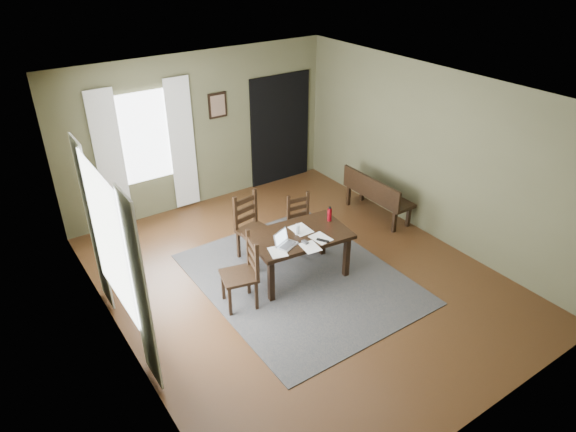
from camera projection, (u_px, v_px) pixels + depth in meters
ground at (300, 279)px, 7.42m from camera, size 5.00×6.00×0.01m
room_shell at (301, 164)px, 6.53m from camera, size 5.02×6.02×2.71m
rug at (300, 278)px, 7.41m from camera, size 2.60×3.20×0.01m
dining_table at (299, 239)px, 7.18m from camera, size 1.47×0.98×0.70m
chair_end at (243, 273)px, 6.68m from camera, size 0.54×0.54×1.01m
chair_back_left at (252, 228)px, 7.67m from camera, size 0.52×0.52×1.03m
chair_back_right at (302, 223)px, 7.93m from camera, size 0.44×0.44×0.88m
bench at (376, 193)px, 8.80m from camera, size 0.44×1.36×0.77m
laptop at (284, 242)px, 6.87m from camera, size 0.35×0.32×0.20m
computer_mouse at (305, 242)px, 6.92m from camera, size 0.06×0.10×0.03m
tv_remote at (323, 240)px, 6.97m from camera, size 0.13×0.17×0.02m
drinking_glass at (297, 229)px, 7.10m from camera, size 0.07×0.07×0.15m
water_bottle at (330, 214)px, 7.41m from camera, size 0.09×0.09×0.23m
paper_a at (278, 252)px, 6.74m from camera, size 0.28×0.33×0.00m
paper_b at (321, 238)px, 7.03m from camera, size 0.24×0.31×0.00m
paper_c at (301, 230)px, 7.24m from camera, size 0.25×0.32×0.00m
paper_e at (310, 247)px, 6.84m from camera, size 0.26×0.31×0.00m
window_left at (108, 238)px, 5.63m from camera, size 0.01×1.30×1.70m
window_back at (145, 137)px, 8.35m from camera, size 1.00×0.01×1.50m
curtain_left_near at (140, 294)px, 5.18m from camera, size 0.03×0.48×2.30m
curtain_left_far at (93, 226)px, 6.36m from camera, size 0.03×0.48×2.30m
curtain_back_left at (110, 161)px, 8.14m from camera, size 0.44×0.03×2.30m
curtain_back_right at (182, 144)px, 8.75m from camera, size 0.44×0.03×2.30m
framed_picture at (218, 105)px, 8.86m from camera, size 0.34×0.03×0.44m
doorway_back at (280, 129)px, 9.85m from camera, size 1.30×0.03×2.10m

